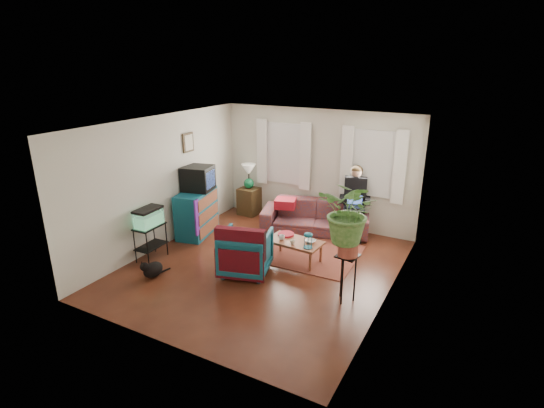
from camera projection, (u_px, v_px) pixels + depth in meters
The scene contains 31 objects.
floor at pixel (262, 267), 7.73m from camera, with size 4.50×5.00×0.01m, color #4F2B14.
ceiling at pixel (260, 124), 6.88m from camera, with size 4.50×5.00×0.01m, color white.
wall_back at pixel (317, 168), 9.38m from camera, with size 4.50×0.01×2.60m, color silver.
wall_front at pixel (160, 256), 5.22m from camera, with size 4.50×0.01×2.60m, color silver.
wall_left at pixel (162, 182), 8.31m from camera, with size 0.01×5.00×2.60m, color silver.
wall_right at pixel (392, 223), 6.29m from camera, with size 0.01×5.00×2.60m, color silver.
window_left at pixel (285, 154), 9.64m from camera, with size 1.08×0.04×1.38m, color white.
window_right at pixel (373, 164), 8.72m from camera, with size 1.08×0.04×1.38m, color white.
curtains_left at pixel (283, 154), 9.57m from camera, with size 1.36×0.06×1.50m, color white.
curtains_right at pixel (372, 165), 8.65m from camera, with size 1.36×0.06×1.50m, color white.
picture_frame at pixel (189, 143), 8.79m from camera, with size 0.04×0.32×0.40m, color #3D2616.
area_rug at pixel (305, 252), 8.30m from camera, with size 2.00×1.60×0.01m, color maroon.
sofa at pixel (315, 212), 9.20m from camera, with size 2.29×0.90×0.90m, color brown.
seated_person at pixel (354, 204), 8.96m from camera, with size 0.57×0.70×1.37m, color black, non-canonical shape.
side_table at pixel (249, 201), 10.26m from camera, with size 0.45×0.45×0.65m, color #372714.
table_lamp at pixel (249, 177), 10.07m from camera, with size 0.34×0.34×0.60m, color white, non-canonical shape.
dresser at pixel (197, 213), 9.04m from camera, with size 0.54×1.07×0.96m, color #115469.
crt_tv at pixel (198, 178), 8.89m from camera, with size 0.59×0.54×0.51m, color black.
aquarium_stand at pixel (151, 242), 7.95m from camera, with size 0.34×0.60×0.67m, color black.
aquarium at pixel (148, 217), 7.78m from camera, with size 0.30×0.55×0.35m, color #7FD899.
black_cat at pixel (153, 268), 7.33m from camera, with size 0.26×0.40×0.34m, color black.
armchair at pixel (246, 250), 7.43m from camera, with size 0.83×0.77×0.85m, color navy.
serape_throw at pixel (240, 249), 7.07m from camera, with size 0.85×0.20×0.70m, color #9E0A0A.
coffee_table at pixel (295, 251), 7.90m from camera, with size 1.00×0.55×0.42m, color brown.
cup_a at pixel (282, 237), 7.86m from camera, with size 0.11×0.11×0.09m, color white.
cup_b at pixel (293, 242), 7.66m from camera, with size 0.09×0.09×0.09m, color beige.
bowl at pixel (310, 241), 7.75m from camera, with size 0.20×0.20×0.05m, color white.
snack_tray at pixel (286, 234), 8.07m from camera, with size 0.31×0.31×0.04m, color #B21414.
birdcage at pixel (308, 240), 7.49m from camera, with size 0.16×0.16×0.29m, color #115B6B, non-canonical shape.
plant_stand at pixel (346, 278), 6.55m from camera, with size 0.33×0.33×0.79m, color black.
potted_plant at pixel (350, 222), 6.24m from camera, with size 0.90×0.77×1.00m, color #599947.
Camera 1 is at (3.46, -6.00, 3.62)m, focal length 28.00 mm.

